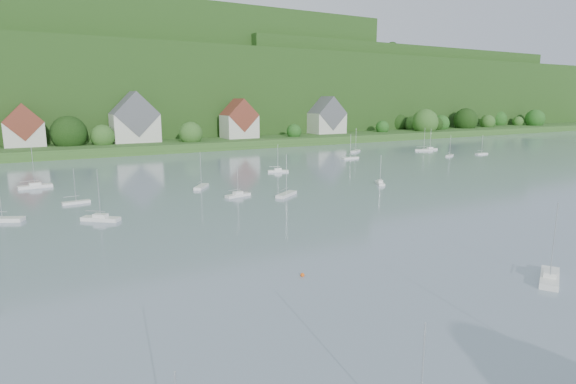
% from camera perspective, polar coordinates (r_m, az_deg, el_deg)
% --- Properties ---
extents(far_shore_strip, '(600.00, 60.00, 3.00)m').
position_cam_1_polar(far_shore_strip, '(190.03, -20.25, 5.51)').
color(far_shore_strip, '#2E5720').
rests_on(far_shore_strip, ground).
extents(forested_ridge, '(620.00, 181.22, 69.89)m').
position_cam_1_polar(forested_ridge, '(257.26, -23.17, 11.39)').
color(forested_ridge, '#173F14').
rests_on(forested_ridge, ground).
extents(village_building_1, '(12.00, 9.36, 14.00)m').
position_cam_1_polar(village_building_1, '(175.91, -29.49, 6.73)').
color(village_building_1, silver).
rests_on(village_building_1, far_shore_strip).
extents(village_building_2, '(16.00, 11.44, 18.00)m').
position_cam_1_polar(village_building_2, '(178.61, -18.17, 8.15)').
color(village_building_2, silver).
rests_on(village_building_2, far_shore_strip).
extents(village_building_3, '(13.00, 10.40, 15.50)m').
position_cam_1_polar(village_building_3, '(189.07, -5.97, 8.52)').
color(village_building_3, silver).
rests_on(village_building_3, far_shore_strip).
extents(village_building_4, '(15.00, 10.40, 16.50)m').
position_cam_1_polar(village_building_4, '(214.61, 4.76, 8.90)').
color(village_building_4, silver).
rests_on(village_building_4, far_shore_strip).
extents(near_sailboat_3, '(6.06, 4.48, 8.14)m').
position_cam_1_polar(near_sailboat_3, '(55.00, 29.27, -8.99)').
color(near_sailboat_3, white).
rests_on(near_sailboat_3, ground).
extents(mooring_buoy_3, '(0.45, 0.45, 0.45)m').
position_cam_1_polar(mooring_buoy_3, '(49.53, 1.77, -10.20)').
color(mooring_buoy_3, '#F15B12').
rests_on(mooring_buoy_3, ground).
extents(far_sailboat_cluster, '(191.92, 66.01, 8.71)m').
position_cam_1_polar(far_sailboat_cluster, '(113.34, -7.68, 2.12)').
color(far_sailboat_cluster, white).
rests_on(far_sailboat_cluster, ground).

